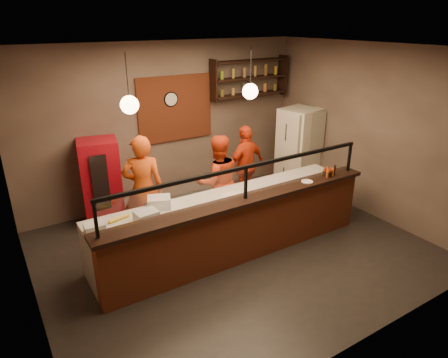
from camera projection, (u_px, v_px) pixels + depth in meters
floor at (234, 249)px, 6.66m from camera, size 6.00×6.00×0.00m
ceiling at (236, 48)px, 5.45m from camera, size 6.00×6.00×0.00m
wall_back at (167, 124)px, 8.02m from camera, size 6.00×0.00×6.00m
wall_left at (17, 204)px, 4.58m from camera, size 0.00×5.00×5.00m
wall_right at (367, 131)px, 7.52m from camera, size 0.00×5.00×5.00m
wall_front at (369, 227)px, 4.09m from camera, size 6.00×0.00×6.00m
brick_patch at (176, 109)px, 7.98m from camera, size 1.60×0.04×1.30m
service_counter at (245, 231)px, 6.23m from camera, size 4.60×0.25×1.00m
counter_ledge at (245, 200)px, 6.03m from camera, size 4.70×0.37×0.06m
worktop_cabinet at (228, 222)px, 6.65m from camera, size 4.60×0.75×0.85m
worktop at (228, 197)px, 6.48m from camera, size 4.60×0.75×0.05m
sneeze_guard at (246, 179)px, 5.91m from camera, size 4.50×0.05×0.52m
wall_shelving at (250, 78)px, 8.51m from camera, size 1.84×0.28×0.85m
wall_clock at (171, 99)px, 7.85m from camera, size 0.30×0.04×0.30m
pendant_left at (130, 105)px, 5.12m from camera, size 0.24×0.24×0.77m
pendant_right at (250, 91)px, 6.05m from camera, size 0.24×0.24×0.77m
cook_left at (143, 189)px, 6.67m from camera, size 0.80×0.67×1.86m
cook_mid at (218, 182)px, 7.14m from camera, size 0.94×0.79×1.72m
cook_right at (246, 165)px, 8.06m from camera, size 1.03×0.60×1.64m
fridge at (298, 150)px, 8.70m from camera, size 0.89×0.85×1.82m
red_cooler at (101, 182)px, 7.31m from camera, size 0.79×0.75×1.59m
pizza_dough at (235, 197)px, 6.43m from camera, size 0.50×0.50×0.01m
prep_tub_a at (95, 228)px, 5.35m from camera, size 0.28×0.23×0.13m
prep_tub_b at (159, 202)px, 6.05m from camera, size 0.42×0.38×0.17m
prep_tub_c at (146, 216)px, 5.65m from camera, size 0.34×0.28×0.16m
rolling_pin at (119, 218)px, 5.69m from camera, size 0.32×0.13×0.05m
condiment_caddy at (328, 173)px, 6.85m from camera, size 0.19×0.16×0.09m
pepper_mill at (335, 170)px, 6.88m from camera, size 0.05×0.05×0.18m
small_plate at (307, 182)px, 6.62m from camera, size 0.21×0.21×0.01m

